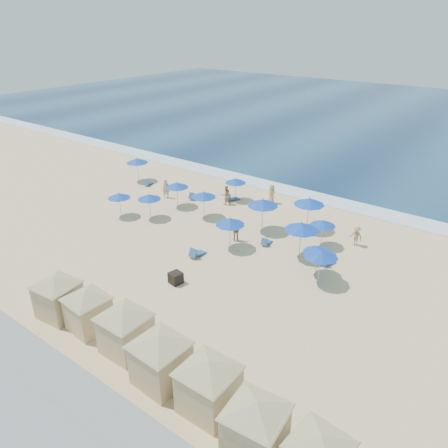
{
  "coord_description": "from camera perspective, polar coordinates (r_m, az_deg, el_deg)",
  "views": [
    {
      "loc": [
        16.82,
        -19.95,
        15.4
      ],
      "look_at": [
        -0.52,
        3.0,
        1.65
      ],
      "focal_mm": 35.0,
      "sensor_mm": 36.0,
      "label": 1
    }
  ],
  "objects": [
    {
      "name": "surf_line",
      "position": [
        42.14,
        10.89,
        3.69
      ],
      "size": [
        160.0,
        2.5,
        0.08
      ],
      "primitive_type": "cube",
      "color": "white",
      "rests_on": "ground"
    },
    {
      "name": "umbrella_11",
      "position": [
        27.71,
        12.58,
        -3.78
      ],
      "size": [
        2.14,
        2.14,
        2.43
      ],
      "color": "#A5A8AD",
      "rests_on": "ground"
    },
    {
      "name": "cabana_2",
      "position": [
        22.64,
        -12.83,
        -12.61
      ],
      "size": [
        4.59,
        4.59,
        2.88
      ],
      "color": "beige",
      "rests_on": "ground"
    },
    {
      "name": "ocean",
      "position": [
        78.34,
        24.48,
        12.01
      ],
      "size": [
        160.0,
        80.0,
        0.06
      ],
      "primitive_type": "cube",
      "color": "#0E2A4D",
      "rests_on": "ground"
    },
    {
      "name": "beachgoer_1",
      "position": [
        39.22,
        0.25,
        3.82
      ],
      "size": [
        1.01,
        1.08,
        1.76
      ],
      "primitive_type": "imported",
      "rotation": [
        0.0,
        0.0,
        4.18
      ],
      "color": "tan",
      "rests_on": "ground"
    },
    {
      "name": "beach_chair_0",
      "position": [
        44.59,
        -9.89,
        5.25
      ],
      "size": [
        0.78,
        1.22,
        0.62
      ],
      "color": "#26528D",
      "rests_on": "ground"
    },
    {
      "name": "beachgoer_3",
      "position": [
        33.49,
        16.86,
        -1.51
      ],
      "size": [
        1.1,
        0.75,
        1.57
      ],
      "primitive_type": "imported",
      "rotation": [
        0.0,
        0.0,
        6.11
      ],
      "color": "tan",
      "rests_on": "ground"
    },
    {
      "name": "beach_chair_4",
      "position": [
        32.59,
        5.52,
        -2.35
      ],
      "size": [
        0.61,
        1.17,
        0.62
      ],
      "color": "#26528D",
      "rests_on": "ground"
    },
    {
      "name": "cabana_1",
      "position": [
        24.65,
        -17.43,
        -10.07
      ],
      "size": [
        4.22,
        4.22,
        2.66
      ],
      "color": "beige",
      "rests_on": "ground"
    },
    {
      "name": "umbrella_3",
      "position": [
        36.52,
        -9.75,
        3.53
      ],
      "size": [
        1.96,
        1.96,
        2.23
      ],
      "color": "#A5A8AD",
      "rests_on": "ground"
    },
    {
      "name": "umbrella_4",
      "position": [
        39.74,
        1.53,
        5.68
      ],
      "size": [
        1.93,
        1.93,
        2.19
      ],
      "color": "#A5A8AD",
      "rests_on": "ground"
    },
    {
      "name": "umbrella_10",
      "position": [
        32.35,
        12.79,
        0.12
      ],
      "size": [
        1.88,
        1.88,
        2.14
      ],
      "color": "#A5A8AD",
      "rests_on": "ground"
    },
    {
      "name": "umbrella_5",
      "position": [
        36.21,
        -2.66,
        3.86
      ],
      "size": [
        2.06,
        2.06,
        2.35
      ],
      "color": "#A5A8AD",
      "rests_on": "ground"
    },
    {
      "name": "cabana_4",
      "position": [
        19.38,
        -2.03,
        -19.55
      ],
      "size": [
        4.67,
        4.67,
        2.93
      ],
      "color": "beige",
      "rests_on": "ground"
    },
    {
      "name": "seawall",
      "position": [
        23.28,
        -25.31,
        -16.75
      ],
      "size": [
        160.0,
        6.1,
        1.22
      ],
      "color": "gray",
      "rests_on": "ground"
    },
    {
      "name": "beachgoer_4",
      "position": [
        39.69,
        6.23,
        3.93
      ],
      "size": [
        1.01,
        0.86,
        1.76
      ],
      "primitive_type": "imported",
      "rotation": [
        0.0,
        0.0,
        2.71
      ],
      "color": "tan",
      "rests_on": "ground"
    },
    {
      "name": "trash_bin",
      "position": [
        28.06,
        -6.32,
        -7.01
      ],
      "size": [
        0.87,
        0.87,
        0.75
      ],
      "primitive_type": "cube",
      "rotation": [
        0.0,
        0.0,
        -0.18
      ],
      "color": "black",
      "rests_on": "ground"
    },
    {
      "name": "umbrella_9",
      "position": [
        34.55,
        11.08,
        2.91
      ],
      "size": [
        2.41,
        2.41,
        2.74
      ],
      "color": "#A5A8AD",
      "rests_on": "ground"
    },
    {
      "name": "umbrella_8",
      "position": [
        30.34,
        10.09,
        -0.34
      ],
      "size": [
        2.38,
        2.38,
        2.71
      ],
      "color": "#A5A8AD",
      "rests_on": "ground"
    },
    {
      "name": "cabana_0",
      "position": [
        26.2,
        -20.97,
        -8.18
      ],
      "size": [
        4.41,
        4.41,
        2.78
      ],
      "color": "beige",
      "rests_on": "ground"
    },
    {
      "name": "umbrella_1",
      "position": [
        37.43,
        -13.55,
        3.63
      ],
      "size": [
        1.9,
        1.9,
        2.16
      ],
      "color": "#A5A8AD",
      "rests_on": "ground"
    },
    {
      "name": "beachgoer_0",
      "position": [
        40.99,
        -7.59,
        4.57
      ],
      "size": [
        0.76,
        0.73,
        1.75
      ],
      "primitive_type": "imported",
      "rotation": [
        0.0,
        0.0,
        0.68
      ],
      "color": "tan",
      "rests_on": "ground"
    },
    {
      "name": "beachgoer_2",
      "position": [
        32.75,
        1.6,
        -0.83
      ],
      "size": [
        1.02,
        0.98,
        1.71
      ],
      "primitive_type": "imported",
      "rotation": [
        0.0,
        0.0,
        3.87
      ],
      "color": "tan",
      "rests_on": "ground"
    },
    {
      "name": "umbrella_7",
      "position": [
        33.82,
        5.1,
        2.81
      ],
      "size": [
        2.41,
        2.41,
        2.75
      ],
      "color": "#A5A8AD",
      "rests_on": "ground"
    },
    {
      "name": "cabana_5",
      "position": [
        18.07,
        4.2,
        -24.19
      ],
      "size": [
        4.51,
        4.51,
        2.84
      ],
      "color": "beige",
      "rests_on": "ground"
    },
    {
      "name": "umbrella_6",
      "position": [
        31.17,
        0.79,
        0.31
      ],
      "size": [
        2.14,
        2.14,
        2.43
      ],
      "color": "#A5A8AD",
      "rests_on": "ground"
    },
    {
      "name": "umbrella_0",
      "position": [
        45.43,
        -11.29,
        8.14
      ],
      "size": [
        2.21,
        2.21,
        2.52
      ],
      "color": "#A5A8AD",
      "rests_on": "ground"
    },
    {
      "name": "beach_chair_1",
      "position": [
        40.68,
        -3.96,
        3.62
      ],
      "size": [
        0.73,
        1.37,
        0.72
      ],
      "color": "#26528D",
      "rests_on": "ground"
    },
    {
      "name": "cabana_3",
      "position": [
        20.69,
        -8.35,
        -16.29
      ],
      "size": [
        4.7,
        4.7,
        2.95
      ],
      "color": "beige",
      "rests_on": "ground"
    },
    {
      "name": "beach_chair_3",
      "position": [
        30.92,
        -3.65,
        -3.82
      ],
      "size": [
        0.62,
        1.37,
        0.75
      ],
      "color": "#26528D",
      "rests_on": "ground"
    },
    {
      "name": "beach_chair_5",
      "position": [
        30.71,
        13.3,
        -4.81
      ],
      "size": [
        0.85,
        1.31,
        0.67
      ],
      "color": "#26528D",
      "rests_on": "ground"
    },
    {
      "name": "umbrella_12",
      "position": [
        28.62,
        12.12,
        -3.31
      ],
      "size": [
        1.88,
        1.88,
        2.14
      ],
      "color": "#A5A8AD",
      "rests_on": "ground"
    },
    {
      "name": "ground",
      "position": [
        30.3,
        -2.65,
        -5.02
      ],
      "size": [
        160.0,
        160.0,
        0.0
      ],
      "primitive_type": "plane",
      "color": "beige",
      "rests_on": "ground"
    },
    {
      "name": "beach_chair_2",
      "position": [
        40.22,
        0.93,
        3.44
      ],
      "size": [
        1.11,
        1.53,
        0.77
      ],
      "color": "#26528D",
      "rests_on": "ground"
    },
    {
      "name": "umbrella_2",
      "position": [
        38.55,
        -6.17,
        5.1
      ],
      "size": [
        2.05,
        2.05,
        2.34
      ],
      "color": "#A5A8AD",
      "rests_on": "ground"
    }
  ]
}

